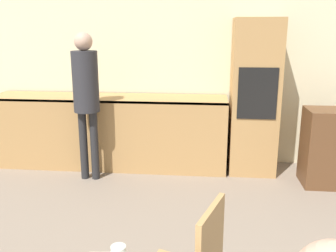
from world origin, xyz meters
TOP-DOWN VIEW (x-y plane):
  - wall_back at (0.00, 5.42)m, footprint 6.83×0.05m
  - kitchen_counter at (-1.04, 5.08)m, footprint 3.04×0.60m
  - oven_unit at (0.80, 5.09)m, footprint 0.56×0.59m
  - person_standing at (-1.17, 4.59)m, footprint 0.30×0.30m

SIDE VIEW (x-z plane):
  - kitchen_counter at x=-1.04m, z-range 0.01..0.94m
  - oven_unit at x=0.80m, z-range 0.00..1.89m
  - person_standing at x=-1.17m, z-range 0.22..1.95m
  - wall_back at x=0.00m, z-range 0.00..2.60m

